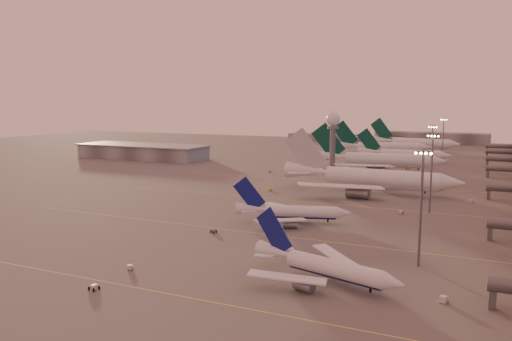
% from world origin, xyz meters
% --- Properties ---
extents(ground, '(700.00, 700.00, 0.00)m').
position_xyz_m(ground, '(0.00, 0.00, 0.00)').
color(ground, '#4E4B4B').
rests_on(ground, ground).
extents(taxiway_markings, '(180.00, 185.25, 0.02)m').
position_xyz_m(taxiway_markings, '(30.00, 56.00, 0.01)').
color(taxiway_markings, '#DAD04C').
rests_on(taxiway_markings, ground).
extents(hangar, '(82.00, 27.00, 8.50)m').
position_xyz_m(hangar, '(-120.00, 140.00, 4.32)').
color(hangar, '#5A5C61').
rests_on(hangar, ground).
extents(radar_tower, '(6.40, 6.40, 31.10)m').
position_xyz_m(radar_tower, '(5.00, 120.00, 20.95)').
color(radar_tower, '#5B5E63').
rests_on(radar_tower, ground).
extents(mast_a, '(3.60, 0.56, 25.00)m').
position_xyz_m(mast_a, '(58.00, 0.00, 13.74)').
color(mast_a, '#5B5E63').
rests_on(mast_a, ground).
extents(mast_b, '(3.60, 0.56, 25.00)m').
position_xyz_m(mast_b, '(55.00, 55.00, 13.74)').
color(mast_b, '#5B5E63').
rests_on(mast_b, ground).
extents(mast_c, '(3.60, 0.56, 25.00)m').
position_xyz_m(mast_c, '(50.00, 110.00, 13.74)').
color(mast_c, '#5B5E63').
rests_on(mast_c, ground).
extents(mast_d, '(3.60, 0.56, 25.00)m').
position_xyz_m(mast_d, '(48.00, 200.00, 13.74)').
color(mast_d, '#5B5E63').
rests_on(mast_d, ground).
extents(distant_horizon, '(165.00, 37.50, 9.00)m').
position_xyz_m(distant_horizon, '(2.62, 325.14, 3.89)').
color(distant_horizon, '#5A5C61').
rests_on(distant_horizon, ground).
extents(narrowbody_near, '(32.50, 25.58, 13.01)m').
position_xyz_m(narrowbody_near, '(42.49, -17.52, 2.63)').
color(narrowbody_near, silver).
rests_on(narrowbody_near, ground).
extents(narrowbody_mid, '(32.95, 25.91, 13.24)m').
position_xyz_m(narrowbody_mid, '(20.38, 24.70, 2.68)').
color(narrowbody_mid, silver).
rests_on(narrowbody_mid, ground).
extents(widebody_white, '(69.24, 55.39, 24.34)m').
position_xyz_m(widebody_white, '(30.55, 81.72, 4.22)').
color(widebody_white, silver).
rests_on(widebody_white, ground).
extents(greentail_a, '(65.75, 52.77, 23.95)m').
position_xyz_m(greentail_a, '(21.80, 143.37, 4.23)').
color(greentail_a, silver).
rests_on(greentail_a, ground).
extents(greentail_b, '(52.76, 42.60, 19.16)m').
position_xyz_m(greentail_b, '(28.11, 186.63, 3.38)').
color(greentail_b, silver).
rests_on(greentail_b, ground).
extents(greentail_c, '(59.93, 47.62, 22.57)m').
position_xyz_m(greentail_c, '(10.35, 216.91, 3.99)').
color(greentail_c, silver).
rests_on(greentail_c, ground).
extents(greentail_d, '(62.93, 50.56, 22.90)m').
position_xyz_m(greentail_d, '(24.96, 260.25, 4.04)').
color(greentail_d, silver).
rests_on(greentail_d, ground).
extents(gsv_truck_a, '(5.31, 4.88, 2.15)m').
position_xyz_m(gsv_truck_a, '(4.08, -27.17, 1.10)').
color(gsv_truck_a, silver).
rests_on(gsv_truck_a, ground).
extents(gsv_tug_near, '(2.67, 3.82, 1.00)m').
position_xyz_m(gsv_tug_near, '(4.93, -39.28, 0.52)').
color(gsv_tug_near, silver).
rests_on(gsv_tug_near, ground).
extents(gsv_catering_a, '(6.01, 3.64, 4.59)m').
position_xyz_m(gsv_catering_a, '(64.57, -18.59, 2.30)').
color(gsv_catering_a, silver).
rests_on(gsv_catering_a, ground).
extents(gsv_tug_mid, '(3.71, 3.08, 0.91)m').
position_xyz_m(gsv_tug_mid, '(5.17, 5.46, 0.47)').
color(gsv_tug_mid, slate).
rests_on(gsv_tug_mid, ground).
extents(gsv_truck_b, '(5.85, 3.29, 2.23)m').
position_xyz_m(gsv_truck_b, '(47.50, 49.27, 1.14)').
color(gsv_truck_b, silver).
rests_on(gsv_truck_b, ground).
extents(gsv_truck_c, '(5.81, 4.33, 2.23)m').
position_xyz_m(gsv_truck_c, '(-5.51, 69.92, 1.14)').
color(gsv_truck_c, yellow).
rests_on(gsv_truck_c, ground).
extents(gsv_catering_b, '(5.03, 2.95, 3.86)m').
position_xyz_m(gsv_catering_b, '(66.81, 77.51, 1.93)').
color(gsv_catering_b, silver).
rests_on(gsv_catering_b, ground).
extents(gsv_tug_far, '(4.03, 4.36, 1.07)m').
position_xyz_m(gsv_tug_far, '(23.27, 93.37, 0.55)').
color(gsv_tug_far, yellow).
rests_on(gsv_tug_far, ground).
extents(gsv_truck_d, '(2.76, 4.96, 1.89)m').
position_xyz_m(gsv_truck_d, '(-25.55, 116.53, 0.97)').
color(gsv_truck_d, slate).
rests_on(gsv_truck_d, ground).
extents(gsv_tug_hangar, '(4.31, 3.57, 1.06)m').
position_xyz_m(gsv_tug_hangar, '(34.56, 156.52, 0.55)').
color(gsv_tug_hangar, yellow).
rests_on(gsv_tug_hangar, ground).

